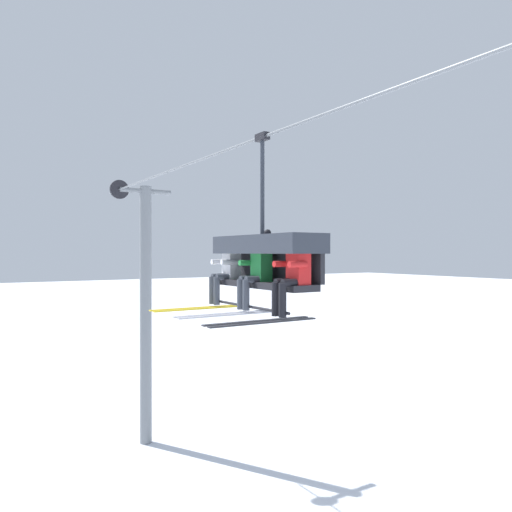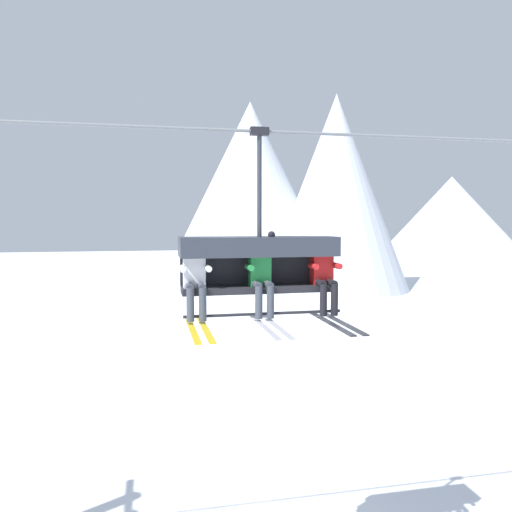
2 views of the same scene
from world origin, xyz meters
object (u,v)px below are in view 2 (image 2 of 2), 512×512
Objects in this scene: chairlift_chair at (258,255)px; skier_red at (324,274)px; skier_green at (262,275)px; skier_white at (195,278)px.

chairlift_chair is 1.65× the size of skier_red.
skier_red is (1.00, -0.01, -0.02)m from skier_green.
chairlift_chair is at bearing 12.48° from skier_white.
skier_red is at bearing -0.39° from skier_green.
chairlift_chair is 1.65× the size of skier_white.
skier_white is 2.00m from skier_red.
skier_white is at bearing 180.00° from skier_red.
skier_green reaches higher than skier_red.
skier_red is (1.00, -0.22, -0.30)m from chairlift_chair.
chairlift_chair is 0.35m from skier_green.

